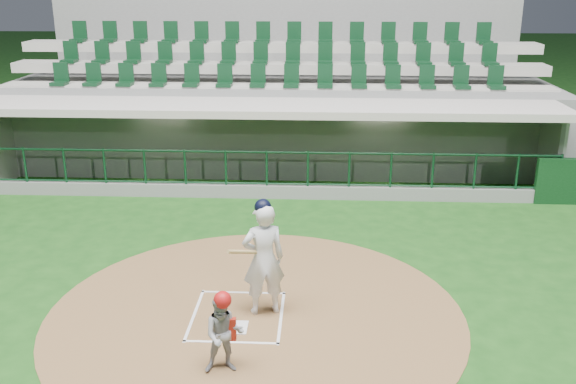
# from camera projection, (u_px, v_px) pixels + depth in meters

# --- Properties ---
(ground) EXTENTS (120.00, 120.00, 0.00)m
(ground) POSITION_uv_depth(u_px,v_px,m) (240.00, 308.00, 11.29)
(ground) COLOR #143F12
(ground) RESTS_ON ground
(dirt_circle) EXTENTS (7.20, 7.20, 0.01)m
(dirt_circle) POSITION_uv_depth(u_px,v_px,m) (256.00, 314.00, 11.09)
(dirt_circle) COLOR brown
(dirt_circle) RESTS_ON ground
(home_plate) EXTENTS (0.43, 0.43, 0.02)m
(home_plate) POSITION_uv_depth(u_px,v_px,m) (235.00, 327.00, 10.62)
(home_plate) COLOR silver
(home_plate) RESTS_ON dirt_circle
(batter_box_chalk) EXTENTS (1.55, 1.80, 0.01)m
(batter_box_chalk) POSITION_uv_depth(u_px,v_px,m) (238.00, 316.00, 11.00)
(batter_box_chalk) COLOR silver
(batter_box_chalk) RESTS_ON ground
(dugout_structure) EXTENTS (16.40, 3.70, 3.00)m
(dugout_structure) POSITION_uv_depth(u_px,v_px,m) (274.00, 145.00, 18.38)
(dugout_structure) COLOR slate
(dugout_structure) RESTS_ON ground
(seating_deck) EXTENTS (17.00, 6.72, 5.15)m
(seating_deck) POSITION_uv_depth(u_px,v_px,m) (279.00, 108.00, 21.17)
(seating_deck) COLOR slate
(seating_deck) RESTS_ON ground
(batter) EXTENTS (0.96, 0.98, 2.08)m
(batter) POSITION_uv_depth(u_px,v_px,m) (263.00, 258.00, 10.81)
(batter) COLOR silver
(batter) RESTS_ON dirt_circle
(catcher) EXTENTS (0.66, 0.55, 1.29)m
(catcher) POSITION_uv_depth(u_px,v_px,m) (224.00, 332.00, 9.28)
(catcher) COLOR gray
(catcher) RESTS_ON dirt_circle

